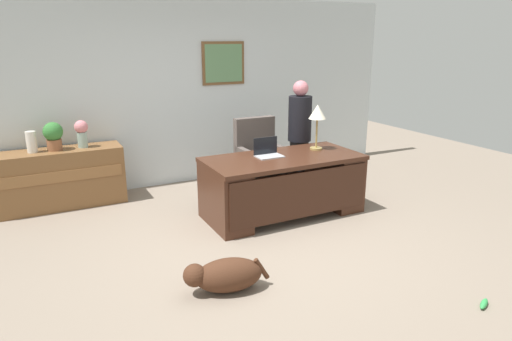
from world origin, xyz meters
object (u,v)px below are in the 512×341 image
Objects in this scene: credenza at (60,178)px; laptop at (268,152)px; desk at (284,183)px; vase_with_flowers at (82,132)px; armchair at (260,160)px; vase_empty at (31,142)px; dog_toy_bone at (484,304)px; dog_lying at (225,275)px; person_standing at (299,137)px; potted_plant at (53,135)px; desk_lamp at (317,115)px.

credenza is 4.96× the size of laptop.
desk is 2.70m from vase_with_flowers.
armchair is 2.94m from vase_empty.
dog_lying is at bearing 146.50° from dog_toy_bone.
dog_lying is 2.36× the size of laptop.
person_standing is 3.21m from potted_plant.
desk_lamp is 1.63× the size of vase_with_flowers.
laptop reaches higher than dog_lying.
desk is 1.22× the size of person_standing.
laptop is at bearing -110.60° from armchair.
armchair is at bearing 155.31° from person_standing.
credenza is 4.46× the size of vase_with_flowers.
credenza is 5.96× the size of vase_empty.
desk reaches higher than dog_toy_bone.
vase_empty is at bearing 114.97° from dog_lying.
vase_with_flowers reaches higher than desk.
vase_empty is (-0.27, 0.00, 0.51)m from credenza.
vase_empty is 1.52× the size of dog_toy_bone.
laptop is 0.90× the size of vase_with_flowers.
dog_lying is 3.19m from potted_plant.
desk is 0.88m from armchair.
credenza is 1.49× the size of armchair.
credenza is 0.67m from vase_with_flowers.
desk is 0.98m from person_standing.
vase_empty reaches higher than dog_toy_bone.
laptop is 1.82× the size of dog_toy_bone.
dog_lying is 4.31× the size of dog_toy_bone.
credenza is 4.41× the size of potted_plant.
armchair is 3.32× the size of laptop.
potted_plant is at bearing 154.73° from desk_lamp.
desk is at bearing -133.94° from person_standing.
laptop is (-0.16, 0.14, 0.39)m from desk.
person_standing is 4.45× the size of vase_with_flowers.
credenza is at bearing 125.26° from dog_toy_bone.
potted_plant reaches higher than armchair.
laptop is 0.89× the size of potted_plant.
armchair is at bearing -15.47° from credenza.
laptop is 2.44m from vase_with_flowers.
person_standing is 2.89m from vase_with_flowers.
desk_lamp reaches higher than vase_with_flowers.
vase_empty is (-2.55, 1.45, 0.09)m from laptop.
potted_plant is (-2.45, 1.58, 0.55)m from desk.
dog_lying is 2.10× the size of potted_plant.
vase_empty reaches higher than laptop.
desk_lamp reaches higher than potted_plant.
potted_plant is at bearing 164.55° from armchair.
credenza is 2.73m from laptop.
dog_toy_bone is at bearing -92.63° from desk_lamp.
desk_lamp is 2.18× the size of vase_empty.
vase_empty is (-0.60, 0.00, -0.07)m from vase_with_flowers.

